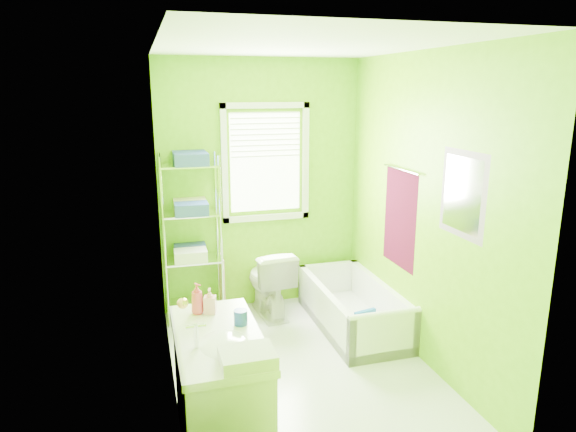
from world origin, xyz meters
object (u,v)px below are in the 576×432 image
object	(u,v)px
toilet	(269,281)
wire_shelf_unit	(193,219)
vanity	(220,387)
bathtub	(353,314)

from	to	relation	value
toilet	wire_shelf_unit	size ratio (longest dim) A/B	0.42
vanity	wire_shelf_unit	size ratio (longest dim) A/B	0.61
wire_shelf_unit	bathtub	bearing A→B (deg)	-25.05
bathtub	toilet	size ratio (longest dim) A/B	1.99
bathtub	vanity	distance (m)	2.03
bathtub	toilet	distance (m)	0.93
bathtub	toilet	xyz separation A→B (m)	(-0.72, 0.55, 0.21)
toilet	vanity	world-z (taller)	vanity
bathtub	vanity	xyz separation A→B (m)	(-1.51, -1.33, 0.28)
toilet	vanity	xyz separation A→B (m)	(-0.79, -1.87, 0.06)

